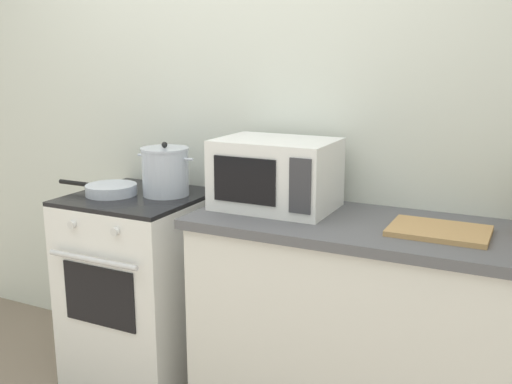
% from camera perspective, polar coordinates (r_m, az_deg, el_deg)
% --- Properties ---
extents(back_wall, '(4.40, 0.10, 2.50)m').
position_cam_1_polar(back_wall, '(2.77, 3.74, 6.58)').
color(back_wall, silver).
rests_on(back_wall, ground_plane).
extents(lower_cabinet_right, '(1.64, 0.56, 0.88)m').
position_cam_1_polar(lower_cabinet_right, '(2.51, 13.39, -13.94)').
color(lower_cabinet_right, white).
rests_on(lower_cabinet_right, ground_plane).
extents(countertop_right, '(1.70, 0.60, 0.04)m').
position_cam_1_polar(countertop_right, '(2.33, 13.98, -3.82)').
color(countertop_right, '#59595E').
rests_on(countertop_right, lower_cabinet_right).
extents(stove, '(0.60, 0.64, 0.92)m').
position_cam_1_polar(stove, '(2.97, -11.15, -8.94)').
color(stove, white).
rests_on(stove, ground_plane).
extents(stock_pot, '(0.31, 0.23, 0.25)m').
position_cam_1_polar(stock_pot, '(2.79, -8.84, 2.01)').
color(stock_pot, silver).
rests_on(stock_pot, stove).
extents(frying_pan, '(0.44, 0.24, 0.05)m').
position_cam_1_polar(frying_pan, '(2.86, -14.06, 0.25)').
color(frying_pan, silver).
rests_on(frying_pan, stove).
extents(microwave, '(0.50, 0.37, 0.30)m').
position_cam_1_polar(microwave, '(2.52, 1.97, 1.78)').
color(microwave, white).
rests_on(microwave, countertop_right).
extents(cutting_board, '(0.36, 0.26, 0.02)m').
position_cam_1_polar(cutting_board, '(2.28, 17.46, -3.64)').
color(cutting_board, tan).
rests_on(cutting_board, countertop_right).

